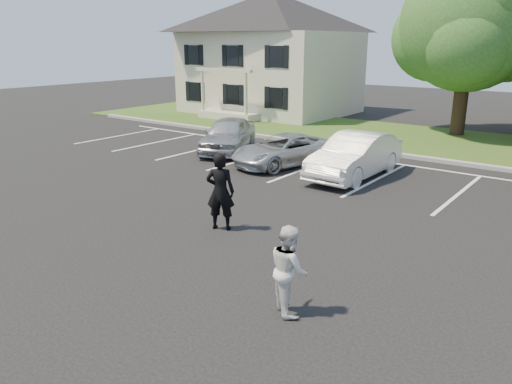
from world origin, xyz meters
TOP-DOWN VIEW (x-y plane):
  - ground_plane at (0.00, 0.00)m, footprint 90.00×90.00m
  - curb at (0.00, 12.00)m, footprint 40.00×0.30m
  - grass_strip at (0.00, 16.00)m, footprint 44.00×8.00m
  - stall_lines at (1.40, 8.95)m, footprint 34.00×5.36m
  - house at (-13.00, 19.97)m, footprint 10.30×9.22m
  - tree at (-0.16, 18.59)m, footprint 7.80×7.20m
  - man_black_suit at (-1.25, 1.16)m, footprint 0.86×0.76m
  - man_white_shirt at (2.39, -1.23)m, footprint 1.00×0.97m
  - car_silver_west at (-7.13, 8.49)m, footprint 3.42×4.71m
  - car_silver_minivan at (-3.79, 7.85)m, footprint 3.08×4.68m
  - car_white_sedan at (-0.81, 7.91)m, footprint 1.67×4.67m

SIDE VIEW (x-z plane):
  - ground_plane at x=0.00m, z-range 0.00..0.00m
  - stall_lines at x=1.40m, z-range 0.00..0.01m
  - grass_strip at x=0.00m, z-range 0.00..0.08m
  - curb at x=0.00m, z-range 0.00..0.15m
  - car_silver_minivan at x=-3.79m, z-range 0.00..1.20m
  - car_silver_west at x=-7.13m, z-range 0.00..1.49m
  - car_white_sedan at x=-0.81m, z-range 0.00..1.53m
  - man_white_shirt at x=2.39m, z-range 0.00..1.62m
  - man_black_suit at x=-1.25m, z-range 0.00..1.99m
  - house at x=-13.00m, z-range 0.03..7.63m
  - tree at x=-0.16m, z-range 0.95..9.75m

